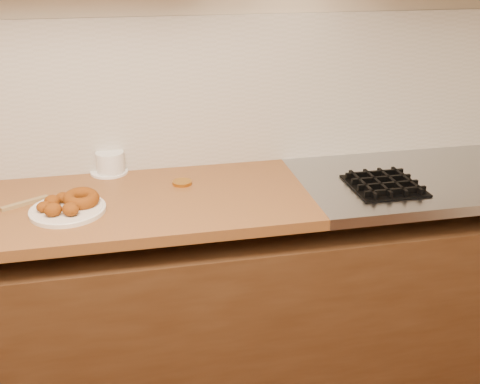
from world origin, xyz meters
TOP-DOWN VIEW (x-y plane):
  - wall_back at (0.00, 2.00)m, footprint 4.00×0.02m
  - base_cabinet at (0.00, 1.69)m, footprint 3.60×0.60m
  - stovetop at (1.15, 1.69)m, footprint 1.30×0.62m
  - backsplash at (0.00, 1.99)m, footprint 3.60×0.02m
  - burner_grates at (1.13, 1.61)m, footprint 0.91×0.26m
  - donut_plate at (-0.36, 1.62)m, footprint 0.26×0.26m
  - ring_donut at (-0.31, 1.65)m, footprint 0.18×0.18m
  - fried_dough_chunks at (-0.39, 1.61)m, footprint 0.16×0.19m
  - plastic_tub at (-0.22, 1.96)m, footprint 0.12×0.12m
  - tub_lid at (-0.22, 1.97)m, footprint 0.16×0.16m
  - brass_jar_lid at (0.05, 1.79)m, footprint 0.10×0.10m
  - wooden_utensil at (-0.51, 1.72)m, footprint 0.16×0.10m

SIDE VIEW (x-z plane):
  - base_cabinet at x=0.00m, z-range 0.00..0.77m
  - stovetop at x=1.15m, z-range 0.86..0.90m
  - tub_lid at x=-0.22m, z-range 0.90..0.91m
  - brass_jar_lid at x=0.05m, z-range 0.90..0.91m
  - wooden_utensil at x=-0.51m, z-range 0.90..0.91m
  - donut_plate at x=-0.36m, z-range 0.90..0.91m
  - burner_grates at x=1.13m, z-range 0.90..0.93m
  - fried_dough_chunks at x=-0.39m, z-range 0.91..0.96m
  - ring_donut at x=-0.31m, z-range 0.91..0.96m
  - plastic_tub at x=-0.22m, z-range 0.90..0.99m
  - backsplash at x=0.00m, z-range 0.90..1.50m
  - wall_back at x=0.00m, z-range 0.00..2.70m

